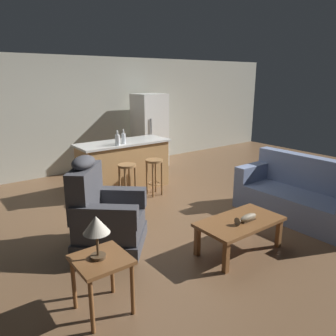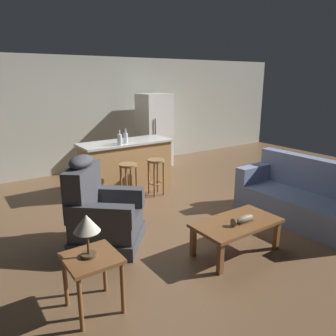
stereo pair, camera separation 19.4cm
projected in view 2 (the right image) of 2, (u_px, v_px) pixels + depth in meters
name	position (u px, v px, depth m)	size (l,w,h in m)	color
ground_plane	(165.00, 210.00, 5.46)	(12.00, 12.00, 0.00)	brown
back_wall	(89.00, 115.00, 7.59)	(12.00, 0.05, 2.60)	#B2B2A3
coffee_table	(236.00, 226.00, 4.05)	(1.10, 0.60, 0.42)	brown
fish_figurine	(243.00, 220.00, 3.98)	(0.34, 0.10, 0.10)	#4C3823
couch	(302.00, 199.00, 5.02)	(0.87, 1.91, 0.94)	#707FA3
recliner_near_lamp	(101.00, 214.00, 4.24)	(1.18, 1.18, 1.20)	#3D3D42
end_table	(92.00, 266.00, 3.00)	(0.48, 0.48, 0.56)	brown
table_lamp	(87.00, 225.00, 2.90)	(0.24, 0.24, 0.41)	#4C3823
kitchen_island	(126.00, 165.00, 6.40)	(1.80, 0.70, 0.95)	#AD7F4C
bar_stool_left	(129.00, 175.00, 5.75)	(0.32, 0.32, 0.68)	olive
bar_stool_right	(156.00, 170.00, 6.06)	(0.32, 0.32, 0.68)	olive
refrigerator	(154.00, 130.00, 8.02)	(0.70, 0.69, 1.76)	white
bottle_tall_green	(120.00, 139.00, 5.91)	(0.09, 0.09, 0.27)	silver
bottle_short_amber	(126.00, 138.00, 6.07)	(0.08, 0.08, 0.26)	silver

